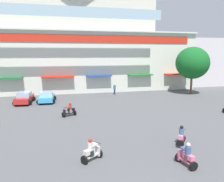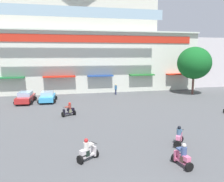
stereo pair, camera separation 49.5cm
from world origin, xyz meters
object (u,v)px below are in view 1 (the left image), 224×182
Objects in this scene: plaza_tree_1 at (192,63)px; pedestrian_1 at (115,89)px; scooter_rider_3 at (181,137)px; scooter_rider_5 at (69,111)px; scooter_rider_0 at (186,156)px; scooter_rider_1 at (92,152)px; parked_car_0 at (24,98)px; parked_car_1 at (47,97)px.

pedestrian_1 is (-12.07, 2.51, -4.04)m from plaza_tree_1.
scooter_rider_3 reaches higher than scooter_rider_5.
scooter_rider_0 is at bearing -64.01° from scooter_rider_5.
pedestrian_1 is at bearing 89.06° from scooter_rider_3.
scooter_rider_3 is 20.63m from pedestrian_1.
scooter_rider_5 is (-0.77, 10.41, 0.01)m from scooter_rider_1.
pedestrian_1 is at bearing 14.47° from parked_car_0.
scooter_rider_3 is at bearing 7.94° from scooter_rider_1.
pedestrian_1 is (6.96, 21.55, 0.37)m from scooter_rider_1.
pedestrian_1 is (7.73, 11.13, 0.36)m from scooter_rider_5.
scooter_rider_5 is (-6.02, 12.36, 0.00)m from scooter_rider_0.
parked_car_1 is at bearing -177.84° from plaza_tree_1.
plaza_tree_1 is at bearing 45.01° from scooter_rider_1.
scooter_rider_5 is at bearing -55.14° from parked_car_0.
scooter_rider_5 is at bearing 115.99° from scooter_rider_0.
parked_car_1 is 2.82× the size of scooter_rider_1.
plaza_tree_1 reaches higher than pedestrian_1.
pedestrian_1 is at bearing 85.86° from scooter_rider_0.
scooter_rider_5 is 13.56m from pedestrian_1.
scooter_rider_3 is at bearing -124.42° from plaza_tree_1.
scooter_rider_3 is at bearing -60.02° from parked_car_1.
scooter_rider_3 is 12.03m from scooter_rider_5.
scooter_rider_0 is (8.60, -20.14, -0.12)m from parked_car_1.
pedestrian_1 reaches higher than scooter_rider_0.
scooter_rider_1 is (6.16, -18.16, -0.16)m from parked_car_0.
scooter_rider_3 is at bearing -90.94° from pedestrian_1.
scooter_rider_5 is at bearing -71.70° from parked_car_1.
scooter_rider_5 is 0.91× the size of pedestrian_1.
scooter_rider_0 is at bearing -66.88° from parked_car_1.
scooter_rider_0 is 13.75m from scooter_rider_5.
pedestrian_1 is at bearing 55.24° from scooter_rider_5.
scooter_rider_5 reaches higher than parked_car_1.
parked_car_1 is 10.83m from pedestrian_1.
scooter_rider_1 reaches higher than parked_car_1.
scooter_rider_0 is 1.00× the size of scooter_rider_3.
scooter_rider_0 is (-13.77, -20.98, -4.40)m from plaza_tree_1.
parked_car_0 is at bearing -178.01° from plaza_tree_1.
pedestrian_1 reaches higher than scooter_rider_1.
scooter_rider_1 is (3.34, -18.19, -0.13)m from parked_car_1.
plaza_tree_1 reaches higher than scooter_rider_1.
plaza_tree_1 is 4.86× the size of scooter_rider_5.
parked_car_1 is at bearing 0.61° from parked_car_0.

